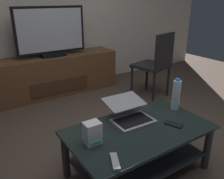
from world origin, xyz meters
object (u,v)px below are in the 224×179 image
(media_cabinet, at_px, (54,75))
(router_box, at_px, (92,133))
(television, at_px, (51,33))
(cell_phone, at_px, (174,124))
(laptop, at_px, (129,113))
(soundbar_remote, at_px, (115,161))
(dining_chair, at_px, (156,62))
(water_bottle_near, at_px, (176,95))
(tv_remote, at_px, (86,127))
(coffee_table, at_px, (139,142))

(media_cabinet, relative_size, router_box, 11.90)
(television, height_order, cell_phone, television)
(laptop, xyz_separation_m, router_box, (-0.43, -0.13, 0.02))
(media_cabinet, relative_size, laptop, 5.06)
(soundbar_remote, bearing_deg, media_cabinet, 103.75)
(media_cabinet, xyz_separation_m, soundbar_remote, (-0.46, -2.31, 0.14))
(media_cabinet, height_order, laptop, media_cabinet)
(dining_chair, height_order, soundbar_remote, dining_chair)
(dining_chair, distance_m, soundbar_remote, 2.10)
(media_cabinet, bearing_deg, water_bottle_near, -77.59)
(soundbar_remote, bearing_deg, tv_remote, 109.43)
(media_cabinet, bearing_deg, router_box, -102.91)
(laptop, distance_m, router_box, 0.45)
(coffee_table, relative_size, media_cabinet, 0.59)
(cell_phone, bearing_deg, water_bottle_near, 20.23)
(television, relative_size, laptop, 2.62)
(tv_remote, height_order, soundbar_remote, same)
(coffee_table, xyz_separation_m, dining_chair, (1.21, 1.11, 0.24))
(media_cabinet, distance_m, water_bottle_near, 2.04)
(tv_remote, relative_size, soundbar_remote, 1.00)
(soundbar_remote, bearing_deg, water_bottle_near, 45.31)
(coffee_table, relative_size, soundbar_remote, 7.10)
(dining_chair, xyz_separation_m, cell_phone, (-0.95, -1.22, -0.11))
(media_cabinet, distance_m, dining_chair, 1.52)
(water_bottle_near, bearing_deg, media_cabinet, 102.41)
(media_cabinet, bearing_deg, coffee_table, -91.76)
(laptop, height_order, tv_remote, laptop)
(router_box, bearing_deg, soundbar_remote, -87.72)
(television, xyz_separation_m, router_box, (-0.47, -2.02, -0.42))
(water_bottle_near, xyz_separation_m, soundbar_remote, (-0.89, -0.33, -0.13))
(cell_phone, bearing_deg, laptop, 110.87)
(media_cabinet, distance_m, cell_phone, 2.19)
(water_bottle_near, distance_m, tv_remote, 0.87)
(dining_chair, height_order, water_bottle_near, dining_chair)
(laptop, bearing_deg, tv_remote, 168.80)
(cell_phone, distance_m, soundbar_remote, 0.67)
(tv_remote, bearing_deg, coffee_table, -27.64)
(dining_chair, bearing_deg, water_bottle_near, -125.11)
(television, relative_size, cell_phone, 7.12)
(dining_chair, xyz_separation_m, router_box, (-1.62, -1.08, -0.03))
(television, distance_m, tv_remote, 1.92)
(coffee_table, distance_m, laptop, 0.25)
(television, height_order, tv_remote, television)
(coffee_table, height_order, soundbar_remote, soundbar_remote)
(television, xyz_separation_m, cell_phone, (0.20, -2.16, -0.49))
(router_box, xyz_separation_m, soundbar_remote, (0.01, -0.27, -0.07))
(laptop, relative_size, water_bottle_near, 1.29)
(laptop, height_order, router_box, router_box)
(laptop, bearing_deg, soundbar_remote, -136.09)
(router_box, distance_m, cell_phone, 0.69)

